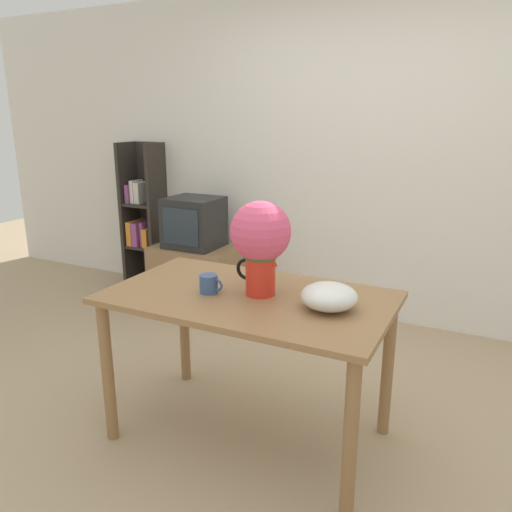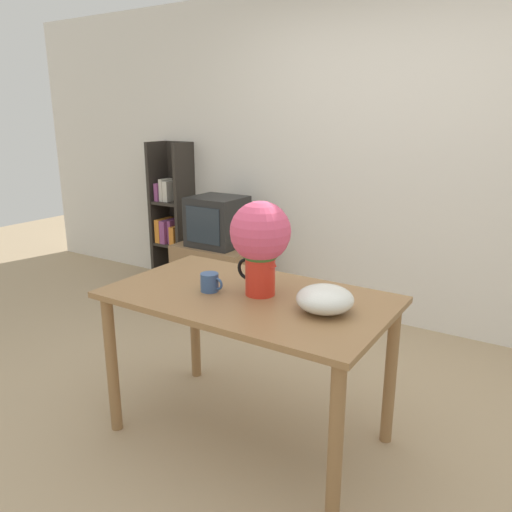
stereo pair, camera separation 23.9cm
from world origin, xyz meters
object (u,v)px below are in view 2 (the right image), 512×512
at_px(flower_vase, 260,239).
at_px(tv_set, 217,221).
at_px(coffee_mug, 210,282).
at_px(white_bowl, 325,299).

xyz_separation_m(flower_vase, tv_set, (-1.32, 1.42, -0.31)).
bearing_deg(coffee_mug, flower_vase, 22.36).
distance_m(coffee_mug, tv_set, 1.86).
distance_m(flower_vase, coffee_mug, 0.34).
bearing_deg(white_bowl, tv_set, 139.16).
relative_size(coffee_mug, white_bowl, 0.49).
height_order(white_bowl, tv_set, tv_set).
xyz_separation_m(coffee_mug, white_bowl, (0.59, 0.06, 0.01)).
bearing_deg(flower_vase, white_bowl, -5.78).
bearing_deg(white_bowl, coffee_mug, -174.29).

